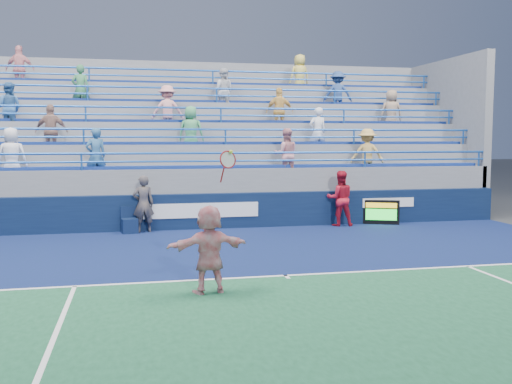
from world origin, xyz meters
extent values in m
plane|color=#333538|center=(0.00, 0.00, 0.00)|extent=(120.00, 120.00, 0.00)
cube|color=#0D2045|center=(0.00, 2.20, 0.01)|extent=(18.00, 8.40, 0.02)
cube|color=white|center=(0.00, 0.00, 0.02)|extent=(11.00, 0.10, 0.01)
cube|color=white|center=(0.00, -0.10, 0.02)|extent=(0.08, 0.30, 0.01)
cube|color=#091533|center=(0.00, 6.50, 0.55)|extent=(18.00, 0.30, 1.10)
cube|color=white|center=(-1.00, 6.34, 0.60)|extent=(3.60, 0.02, 0.45)
cube|color=white|center=(5.20, 6.34, 0.70)|extent=(1.80, 0.02, 0.30)
cube|color=slate|center=(0.00, 9.45, 0.55)|extent=(18.00, 5.60, 1.10)
cube|color=slate|center=(0.00, 9.45, 0.93)|extent=(18.00, 5.60, 1.85)
cube|color=navy|center=(0.00, 7.10, 1.90)|extent=(17.40, 0.45, 0.10)
cylinder|color=#2159B3|center=(0.00, 6.70, 2.35)|extent=(18.00, 0.07, 0.07)
cube|color=slate|center=(0.00, 9.95, 1.30)|extent=(18.00, 4.60, 2.60)
cube|color=navy|center=(0.00, 8.10, 2.65)|extent=(17.40, 0.45, 0.10)
cylinder|color=#2159B3|center=(0.00, 7.70, 3.10)|extent=(18.00, 0.07, 0.07)
cube|color=slate|center=(0.00, 10.45, 1.68)|extent=(18.00, 3.60, 3.35)
cube|color=navy|center=(0.00, 9.10, 3.40)|extent=(17.40, 0.45, 0.10)
cylinder|color=#2159B3|center=(0.00, 8.70, 3.85)|extent=(18.00, 0.07, 0.07)
cube|color=slate|center=(0.00, 10.95, 2.05)|extent=(18.00, 2.60, 4.10)
cube|color=navy|center=(0.00, 10.10, 4.15)|extent=(17.40, 0.45, 0.10)
cylinder|color=#2159B3|center=(0.00, 9.70, 4.60)|extent=(18.00, 0.07, 0.07)
cube|color=slate|center=(0.00, 11.45, 2.42)|extent=(18.00, 1.60, 4.85)
cube|color=navy|center=(0.00, 11.10, 4.90)|extent=(17.40, 0.45, 0.10)
cylinder|color=#2159B3|center=(0.00, 10.70, 5.35)|extent=(18.00, 0.07, 0.07)
imported|color=pink|center=(1.90, 7.10, 2.28)|extent=(0.89, 0.73, 1.70)
imported|color=#D6A853|center=(4.74, 7.10, 2.28)|extent=(1.24, 0.93, 1.70)
imported|color=#EAD35B|center=(3.53, 11.10, 5.28)|extent=(0.91, 0.67, 1.70)
imported|color=#EFBC5D|center=(2.20, 9.10, 3.78)|extent=(1.03, 0.49, 1.70)
imported|color=#9F836A|center=(6.54, 9.10, 3.78)|extent=(0.90, 0.65, 1.70)
imported|color=#387C4E|center=(-4.76, 10.10, 4.53)|extent=(0.65, 0.45, 1.70)
imported|color=white|center=(-6.52, 7.10, 2.28)|extent=(0.85, 0.57, 1.70)
imported|color=#489F63|center=(-1.10, 8.10, 3.03)|extent=(0.94, 0.73, 1.70)
imported|color=#396DAB|center=(-6.94, 9.10, 3.78)|extent=(0.94, 0.79, 1.70)
imported|color=#2D5C89|center=(-4.11, 7.10, 2.28)|extent=(0.71, 0.57, 1.70)
imported|color=#2B4883|center=(4.77, 10.10, 4.53)|extent=(1.23, 0.90, 1.70)
imported|color=white|center=(3.31, 8.10, 3.03)|extent=(0.65, 0.45, 1.70)
imported|color=silver|center=(0.29, 10.10, 4.53)|extent=(0.95, 0.81, 1.70)
imported|color=pink|center=(-6.92, 11.10, 5.28)|extent=(1.03, 0.52, 1.70)
imported|color=#997266|center=(-5.51, 8.10, 3.03)|extent=(1.02, 0.48, 1.70)
imported|color=pink|center=(-1.80, 9.10, 3.78)|extent=(1.10, 0.64, 1.70)
cube|color=black|center=(4.88, 6.18, 0.40)|extent=(1.11, 0.58, 0.80)
cube|color=gold|center=(4.88, 6.10, 0.64)|extent=(0.99, 0.02, 0.16)
cube|color=#19E533|center=(4.88, 6.10, 0.34)|extent=(0.99, 0.02, 0.36)
cube|color=#0C1A3A|center=(-3.14, 6.10, 0.22)|extent=(0.52, 0.52, 0.45)
cube|color=#0C1A3A|center=(-3.14, 6.29, 0.62)|extent=(0.45, 0.13, 0.35)
imported|color=white|center=(-1.67, -0.92, 0.81)|extent=(1.55, 0.70, 1.61)
torus|color=maroon|center=(-1.32, -0.92, 2.42)|extent=(0.33, 0.19, 0.33)
cylinder|color=maroon|center=(-1.42, -0.92, 2.15)|extent=(0.07, 0.18, 0.29)
sphere|color=#D6E635|center=(-1.27, -0.97, 2.56)|extent=(0.07, 0.07, 0.07)
imported|color=#121932|center=(-2.72, 6.17, 0.86)|extent=(0.66, 0.47, 1.72)
imported|color=#B11427|center=(3.45, 6.17, 0.89)|extent=(0.96, 0.80, 1.78)
camera|label=1|loc=(-2.95, -10.97, 2.78)|focal=40.00mm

